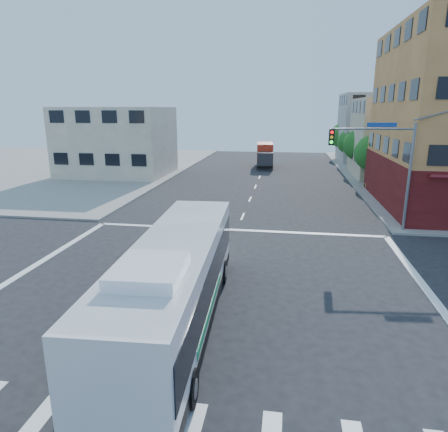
# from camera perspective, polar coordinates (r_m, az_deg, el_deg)

# --- Properties ---
(ground) EXTENTS (120.00, 120.00, 0.00)m
(ground) POSITION_cam_1_polar(r_m,az_deg,el_deg) (17.82, -2.02, -10.89)
(ground) COLOR black
(ground) RESTS_ON ground
(sidewalk_nw) EXTENTS (50.00, 50.00, 0.15)m
(sidewalk_nw) POSITION_cam_1_polar(r_m,az_deg,el_deg) (63.91, -27.94, 6.37)
(sidewalk_nw) COLOR gray
(sidewalk_nw) RESTS_ON ground
(building_east_near) EXTENTS (12.06, 10.06, 9.00)m
(building_east_near) POSITION_cam_1_polar(r_m,az_deg,el_deg) (51.71, 24.89, 10.04)
(building_east_near) COLOR #C0B093
(building_east_near) RESTS_ON ground
(building_east_far) EXTENTS (12.06, 10.06, 10.00)m
(building_east_far) POSITION_cam_1_polar(r_m,az_deg,el_deg) (65.26, 21.66, 11.57)
(building_east_far) COLOR #9D9D98
(building_east_far) RESTS_ON ground
(building_west) EXTENTS (12.06, 10.06, 8.00)m
(building_west) POSITION_cam_1_polar(r_m,az_deg,el_deg) (50.08, -15.02, 10.21)
(building_west) COLOR beige
(building_west) RESTS_ON ground
(signal_mast_ne) EXTENTS (7.91, 1.13, 8.07)m
(signal_mast_ne) POSITION_cam_1_polar(r_m,az_deg,el_deg) (27.16, 21.82, 8.04)
(signal_mast_ne) COLOR slate
(signal_mast_ne) RESTS_ON ground
(street_tree_a) EXTENTS (3.60, 3.60, 5.53)m
(street_tree_a) POSITION_cam_1_polar(r_m,az_deg,el_deg) (44.73, 20.49, 8.72)
(street_tree_a) COLOR #372714
(street_tree_a) RESTS_ON ground
(street_tree_b) EXTENTS (3.80, 3.80, 5.79)m
(street_tree_b) POSITION_cam_1_polar(r_m,az_deg,el_deg) (52.55, 18.84, 9.85)
(street_tree_b) COLOR #372714
(street_tree_b) RESTS_ON ground
(street_tree_c) EXTENTS (3.40, 3.40, 5.29)m
(street_tree_c) POSITION_cam_1_polar(r_m,az_deg,el_deg) (60.45, 17.57, 10.25)
(street_tree_c) COLOR #372714
(street_tree_c) RESTS_ON ground
(street_tree_d) EXTENTS (4.00, 4.00, 6.03)m
(street_tree_d) POSITION_cam_1_polar(r_m,az_deg,el_deg) (68.33, 16.64, 11.15)
(street_tree_d) COLOR #372714
(street_tree_d) RESTS_ON ground
(transit_bus) EXTENTS (3.30, 12.63, 3.70)m
(transit_bus) POSITION_cam_1_polar(r_m,az_deg,el_deg) (14.61, -6.87, -9.24)
(transit_bus) COLOR black
(transit_bus) RESTS_ON ground
(box_truck) EXTENTS (2.59, 7.27, 3.21)m
(box_truck) POSITION_cam_1_polar(r_m,az_deg,el_deg) (55.71, 5.85, 8.55)
(box_truck) COLOR #29292E
(box_truck) RESTS_ON ground
(parked_car) EXTENTS (2.41, 4.64, 1.51)m
(parked_car) POSITION_cam_1_polar(r_m,az_deg,el_deg) (43.90, 20.61, 4.86)
(parked_car) COLOR gold
(parked_car) RESTS_ON ground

